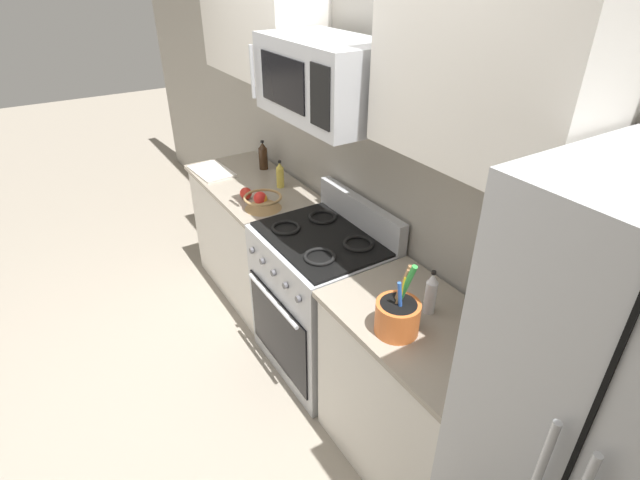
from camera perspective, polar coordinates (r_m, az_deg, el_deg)
The scene contains 16 objects.
ground_plane at distance 3.09m, azimuth -10.05°, elevation -17.78°, with size 16.00×16.00×0.00m, color gray.
wall_back at distance 2.74m, azimuth 6.74°, elevation 9.25°, with size 8.00×0.10×2.60m, color #9E998E.
counter_left at distance 3.66m, azimuth -7.72°, elevation 0.32°, with size 1.10×0.59×0.91m.
range_oven at distance 2.96m, azimuth 0.15°, elevation -7.18°, with size 0.76×0.63×1.09m.
counter_right at distance 2.49m, azimuth 10.82°, elevation -17.35°, with size 0.88×0.59×0.91m.
refrigerator at distance 1.85m, azimuth 31.17°, elevation -22.50°, with size 0.79×0.70×1.86m.
microwave at distance 2.41m, azimuth 0.74°, elevation 18.43°, with size 0.74×0.44×0.37m.
upper_cabinets_left at distance 3.25m, azimuth -7.23°, elevation 25.14°, with size 1.09×0.34×0.75m.
upper_cabinets_right at distance 1.83m, azimuth 19.48°, elevation 19.65°, with size 0.87×0.34×0.75m.
utensil_crock at distance 2.06m, azimuth 9.11°, elevation -8.77°, with size 0.19×0.19×0.34m.
fruit_basket at distance 3.05m, azimuth -6.77°, elevation 4.56°, with size 0.24×0.24×0.11m.
apple_loose at distance 3.19m, azimuth -8.74°, elevation 5.46°, with size 0.08×0.08×0.08m, color red.
cutting_board at distance 3.67m, azimuth -12.64°, elevation 7.92°, with size 0.37×0.23×0.02m, color silver.
bottle_vinegar at distance 2.18m, azimuth 12.92°, elevation -6.16°, with size 0.05×0.05×0.22m.
bottle_soy at distance 3.63m, azimuth -6.72°, elevation 9.79°, with size 0.07×0.07×0.22m.
bottle_oil at distance 3.32m, azimuth -4.73°, elevation 7.63°, with size 0.05×0.05×0.19m.
Camera 1 is at (1.98, -0.63, 2.29)m, focal length 27.17 mm.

